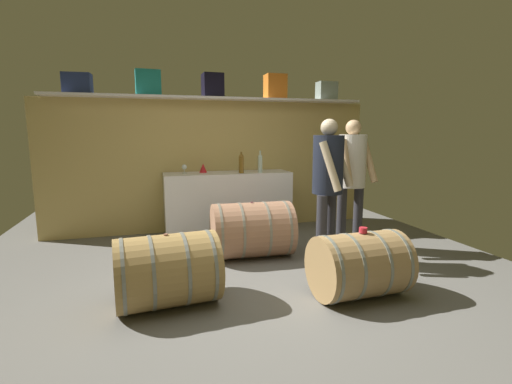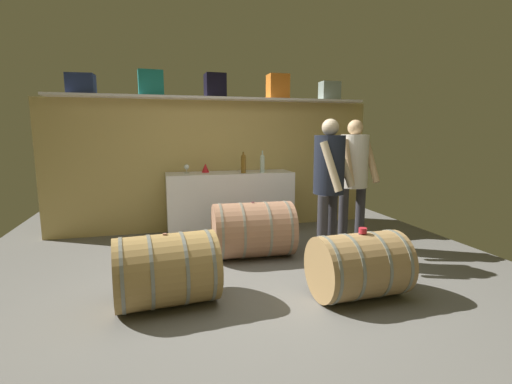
{
  "view_description": "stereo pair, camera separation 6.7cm",
  "coord_description": "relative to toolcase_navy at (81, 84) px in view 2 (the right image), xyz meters",
  "views": [
    {
      "loc": [
        -0.92,
        -2.96,
        1.47
      ],
      "look_at": [
        0.07,
        0.5,
        0.89
      ],
      "focal_mm": 25.89,
      "sensor_mm": 36.0,
      "label": 1
    },
    {
      "loc": [
        -0.86,
        -2.98,
        1.47
      ],
      "look_at": [
        0.07,
        0.5,
        0.89
      ],
      "focal_mm": 25.89,
      "sensor_mm": 36.0,
      "label": 2
    }
  ],
  "objects": [
    {
      "name": "winemaker_pouring",
      "position": [
        2.78,
        -1.65,
        -1.1
      ],
      "size": [
        0.53,
        0.52,
        1.62
      ],
      "rotation": [
        0.0,
        0.0,
        -2.39
      ],
      "color": "#2C2B32",
      "rests_on": "ground"
    },
    {
      "name": "high_shelf_board",
      "position": [
        1.78,
        0.0,
        -0.15
      ],
      "size": [
        4.48,
        0.4,
        0.03
      ],
      "primitive_type": "cube",
      "color": "white",
      "rests_on": "back_wall_panel"
    },
    {
      "name": "toolcase_grey",
      "position": [
        3.55,
        0.0,
        0.01
      ],
      "size": [
        0.3,
        0.22,
        0.28
      ],
      "primitive_type": "cube",
      "rotation": [
        0.0,
        0.0,
        -0.02
      ],
      "color": "gray",
      "rests_on": "high_shelf_board"
    },
    {
      "name": "wine_glass",
      "position": [
        1.32,
        -0.13,
        -1.11
      ],
      "size": [
        0.08,
        0.08,
        0.13
      ],
      "color": "white",
      "rests_on": "work_cabinet"
    },
    {
      "name": "wine_barrel_near",
      "position": [
        2.62,
        -2.6,
        -1.8
      ],
      "size": [
        0.83,
        0.62,
        0.6
      ],
      "rotation": [
        0.0,
        0.0,
        0.04
      ],
      "color": "#9B784A",
      "rests_on": "ground"
    },
    {
      "name": "red_funnel",
      "position": [
        1.59,
        -0.09,
        -1.13
      ],
      "size": [
        0.11,
        0.11,
        0.13
      ],
      "primitive_type": "cone",
      "color": "red",
      "rests_on": "work_cabinet"
    },
    {
      "name": "work_cabinet",
      "position": [
        1.93,
        -0.18,
        -1.65
      ],
      "size": [
        1.81,
        0.53,
        0.9
      ],
      "primitive_type": "cube",
      "color": "white",
      "rests_on": "ground"
    },
    {
      "name": "wine_barrel_far",
      "position": [
        0.96,
        -2.31,
        -1.78
      ],
      "size": [
        0.9,
        0.69,
        0.63
      ],
      "rotation": [
        0.0,
        0.0,
        0.09
      ],
      "color": "olive",
      "rests_on": "ground"
    },
    {
      "name": "toolcase_teal",
      "position": [
        0.88,
        0.0,
        0.04
      ],
      "size": [
        0.34,
        0.23,
        0.34
      ],
      "primitive_type": "cube",
      "rotation": [
        0.0,
        0.0,
        0.08
      ],
      "color": "#187976",
      "rests_on": "high_shelf_board"
    },
    {
      "name": "tasting_cup",
      "position": [
        2.65,
        -2.6,
        -1.48
      ],
      "size": [
        0.07,
        0.07,
        0.05
      ],
      "primitive_type": "cylinder",
      "color": "red",
      "rests_on": "wine_barrel_near"
    },
    {
      "name": "ground_plane",
      "position": [
        1.78,
        -1.78,
        -2.1
      ],
      "size": [
        6.07,
        8.35,
        0.02
      ],
      "primitive_type": "cube",
      "color": "#62605B"
    },
    {
      "name": "wine_bottle_clear",
      "position": [
        2.38,
        -0.3,
        -1.06
      ],
      "size": [
        0.06,
        0.06,
        0.31
      ],
      "color": "#B4C9BE",
      "rests_on": "work_cabinet"
    },
    {
      "name": "back_wall_panel",
      "position": [
        1.78,
        0.15,
        -1.13
      ],
      "size": [
        4.87,
        0.1,
        1.93
      ],
      "primitive_type": "cube",
      "color": "tan",
      "rests_on": "ground"
    },
    {
      "name": "wine_barrel_flank",
      "position": [
        1.98,
        -1.29,
        -1.76
      ],
      "size": [
        0.96,
        0.7,
        0.67
      ],
      "rotation": [
        0.0,
        0.0,
        -0.05
      ],
      "color": "#9F7054",
      "rests_on": "ground"
    },
    {
      "name": "visitor_tasting",
      "position": [
        3.28,
        -1.3,
        -1.1
      ],
      "size": [
        0.52,
        0.44,
        1.62
      ],
      "rotation": [
        0.0,
        0.0,
        -2.88
      ],
      "color": "#323137",
      "rests_on": "ground"
    },
    {
      "name": "toolcase_navy",
      "position": [
        0.0,
        0.0,
        0.0
      ],
      "size": [
        0.35,
        0.24,
        0.26
      ],
      "primitive_type": "cube",
      "rotation": [
        0.0,
        0.0,
        -0.07
      ],
      "color": "navy",
      "rests_on": "high_shelf_board"
    },
    {
      "name": "toolcase_orange",
      "position": [
        2.71,
        0.0,
        0.05
      ],
      "size": [
        0.3,
        0.26,
        0.36
      ],
      "primitive_type": "cube",
      "rotation": [
        0.0,
        0.0,
        -0.01
      ],
      "color": "orange",
      "rests_on": "high_shelf_board"
    },
    {
      "name": "toolcase_black",
      "position": [
        1.76,
        0.0,
        0.03
      ],
      "size": [
        0.29,
        0.28,
        0.33
      ],
      "primitive_type": "cube",
      "rotation": [
        0.0,
        0.0,
        0.05
      ],
      "color": "black",
      "rests_on": "high_shelf_board"
    },
    {
      "name": "wine_bottle_amber",
      "position": [
        2.1,
        -0.31,
        -1.06
      ],
      "size": [
        0.07,
        0.07,
        0.3
      ],
      "color": "brown",
      "rests_on": "work_cabinet"
    }
  ]
}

